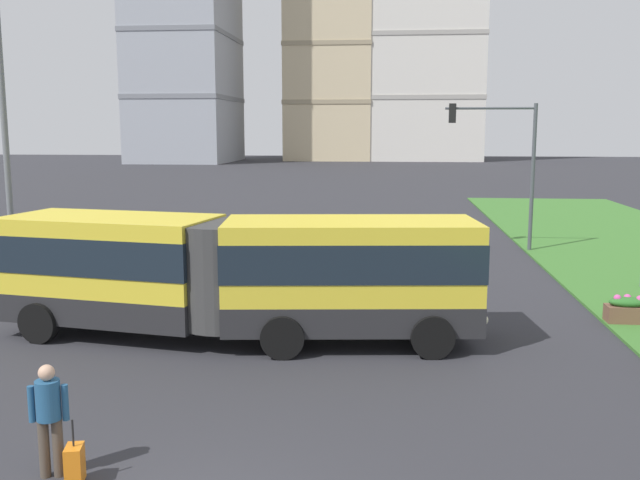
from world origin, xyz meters
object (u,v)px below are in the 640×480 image
object	(u,v)px
articulated_bus	(236,273)
pedestrian_crossing	(49,413)
apartment_tower_west	(184,7)
flower_planter_3	(628,309)
rolling_suitcase	(75,464)
traffic_light_far_right	(505,151)
car_silver_hatch	(185,235)
streetlight_left	(4,123)
apartment_tower_centre	(416,10)

from	to	relation	value
articulated_bus	pedestrian_crossing	size ratio (longest dim) A/B	6.93
apartment_tower_west	flower_planter_3	bearing A→B (deg)	-67.14
rolling_suitcase	traffic_light_far_right	xyz separation A→B (m)	(9.25, 21.00, 3.93)
car_silver_hatch	traffic_light_far_right	distance (m)	13.82
flower_planter_3	streetlight_left	xyz separation A→B (m)	(-17.31, 0.45, 4.88)
car_silver_hatch	apartment_tower_centre	bearing A→B (deg)	82.47
pedestrian_crossing	rolling_suitcase	bearing A→B (deg)	-23.96
car_silver_hatch	streetlight_left	size ratio (longest dim) A/B	0.47
articulated_bus	apartment_tower_west	bearing A→B (deg)	106.96
car_silver_hatch	apartment_tower_centre	world-z (taller)	apartment_tower_centre
flower_planter_3	rolling_suitcase	bearing A→B (deg)	-138.34
car_silver_hatch	pedestrian_crossing	size ratio (longest dim) A/B	2.64
articulated_bus	car_silver_hatch	distance (m)	12.76
car_silver_hatch	traffic_light_far_right	size ratio (longest dim) A/B	0.74
flower_planter_3	streetlight_left	bearing A→B (deg)	178.50
flower_planter_3	apartment_tower_centre	xyz separation A→B (m)	(-2.61, 102.13, 24.11)
rolling_suitcase	traffic_light_far_right	distance (m)	23.28
flower_planter_3	apartment_tower_west	world-z (taller)	apartment_tower_west
articulated_bus	streetlight_left	distance (m)	8.55
traffic_light_far_right	articulated_bus	bearing A→B (deg)	-121.92
pedestrian_crossing	apartment_tower_west	xyz separation A→B (m)	(-27.52, 101.50, 22.91)
articulated_bus	streetlight_left	bearing A→B (deg)	159.78
rolling_suitcase	apartment_tower_west	bearing A→B (deg)	105.38
car_silver_hatch	pedestrian_crossing	xyz separation A→B (m)	(3.56, -19.02, 0.25)
flower_planter_3	traffic_light_far_right	distance (m)	12.09
apartment_tower_centre	streetlight_left	bearing A→B (deg)	-98.22
articulated_bus	flower_planter_3	distance (m)	10.37
streetlight_left	apartment_tower_centre	bearing A→B (deg)	81.78
rolling_suitcase	flower_planter_3	size ratio (longest dim) A/B	0.88
pedestrian_crossing	apartment_tower_centre	bearing A→B (deg)	85.55
flower_planter_3	car_silver_hatch	bearing A→B (deg)	147.18
pedestrian_crossing	apartment_tower_west	size ratio (longest dim) A/B	0.04
rolling_suitcase	traffic_light_far_right	bearing A→B (deg)	66.24
flower_planter_3	traffic_light_far_right	bearing A→B (deg)	97.97
pedestrian_crossing	traffic_light_far_right	distance (m)	23.18
rolling_suitcase	apartment_tower_west	size ratio (longest dim) A/B	0.02
pedestrian_crossing	apartment_tower_west	bearing A→B (deg)	105.17
traffic_light_far_right	flower_planter_3	bearing A→B (deg)	-82.03
flower_planter_3	streetlight_left	size ratio (longest dim) A/B	0.11
rolling_suitcase	traffic_light_far_right	size ratio (longest dim) A/B	0.16
rolling_suitcase	streetlight_left	bearing A→B (deg)	122.66
articulated_bus	flower_planter_3	size ratio (longest dim) A/B	10.96
articulated_bus	apartment_tower_centre	bearing A→B (deg)	85.92
rolling_suitcase	apartment_tower_west	xyz separation A→B (m)	(-27.97, 101.70, 23.60)
car_silver_hatch	rolling_suitcase	bearing A→B (deg)	-78.21
apartment_tower_west	pedestrian_crossing	bearing A→B (deg)	-74.83
traffic_light_far_right	apartment_tower_centre	world-z (taller)	apartment_tower_centre
pedestrian_crossing	streetlight_left	world-z (taller)	streetlight_left
articulated_bus	apartment_tower_west	size ratio (longest dim) A/B	0.25
apartment_tower_west	apartment_tower_centre	distance (m)	37.58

